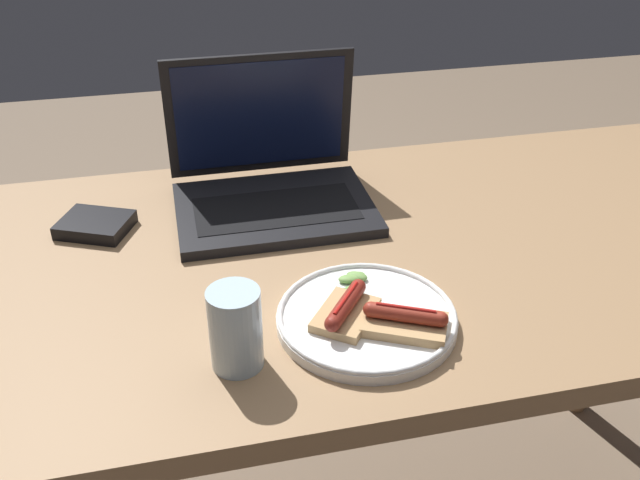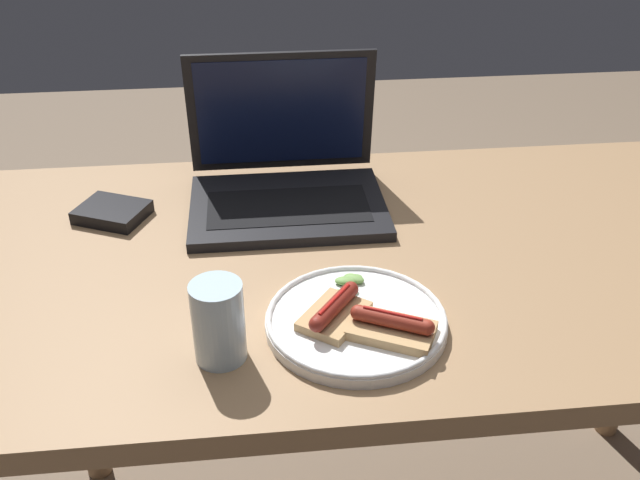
{
  "view_description": "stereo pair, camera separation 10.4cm",
  "coord_description": "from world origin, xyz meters",
  "px_view_note": "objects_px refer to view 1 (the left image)",
  "views": [
    {
      "loc": [
        -0.34,
        -0.92,
        1.36
      ],
      "look_at": [
        -0.14,
        -0.05,
        0.82
      ],
      "focal_mm": 40.0,
      "sensor_mm": 36.0,
      "label": 1
    },
    {
      "loc": [
        -0.23,
        -0.93,
        1.36
      ],
      "look_at": [
        -0.14,
        -0.05,
        0.82
      ],
      "focal_mm": 40.0,
      "sensor_mm": 36.0,
      "label": 2
    }
  ],
  "objects_px": {
    "plate": "(367,317)",
    "external_drive": "(95,225)",
    "laptop": "(270,181)",
    "drinking_glass": "(236,329)"
  },
  "relations": [
    {
      "from": "plate",
      "to": "external_drive",
      "type": "bearing_deg",
      "value": 137.37
    },
    {
      "from": "plate",
      "to": "external_drive",
      "type": "distance_m",
      "value": 0.5
    },
    {
      "from": "plate",
      "to": "external_drive",
      "type": "height_order",
      "value": "same"
    },
    {
      "from": "plate",
      "to": "external_drive",
      "type": "relative_size",
      "value": 1.8
    },
    {
      "from": "laptop",
      "to": "plate",
      "type": "relative_size",
      "value": 1.36
    },
    {
      "from": "laptop",
      "to": "drinking_glass",
      "type": "height_order",
      "value": "laptop"
    },
    {
      "from": "laptop",
      "to": "plate",
      "type": "height_order",
      "value": "laptop"
    },
    {
      "from": "laptop",
      "to": "drinking_glass",
      "type": "relative_size",
      "value": 3.04
    },
    {
      "from": "laptop",
      "to": "plate",
      "type": "xyz_separation_m",
      "value": [
        0.07,
        -0.37,
        -0.03
      ]
    },
    {
      "from": "external_drive",
      "to": "plate",
      "type": "bearing_deg",
      "value": -18.09
    }
  ]
}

